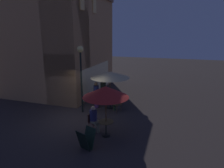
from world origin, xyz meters
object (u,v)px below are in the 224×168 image
street_lamp_near_corner (81,64)px  cafe_chair_2 (92,120)px  cafe_chair_0 (113,95)px  patron_seated_1 (94,117)px  cafe_table_1 (106,126)px  patron_standing_3 (103,92)px  cafe_table_0 (110,101)px  patio_umbrella_1 (106,92)px  patron_standing_2 (96,95)px  patron_seated_0 (117,100)px  patio_umbrella_0 (110,75)px  cafe_chair_1 (118,103)px  menu_sandwich_board (86,139)px

street_lamp_near_corner → cafe_chair_2: 3.44m
cafe_chair_0 → patron_seated_1: patron_seated_1 is taller
cafe_table_1 → patron_standing_3: patron_standing_3 is taller
cafe_table_0 → patio_umbrella_1: bearing=-164.5°
cafe_chair_0 → patron_standing_3: (-0.21, 0.60, 0.25)m
patron_seated_1 → patron_standing_2: size_ratio=0.77×
cafe_table_1 → patron_seated_0: patron_seated_0 is taller
cafe_chair_0 → patron_standing_2: (-0.97, 0.79, 0.26)m
patron_seated_0 → patron_standing_3: 1.61m
patio_umbrella_0 → cafe_chair_1: size_ratio=2.58×
street_lamp_near_corner → patio_umbrella_1: (-2.22, -2.30, -0.82)m
patron_standing_3 → cafe_table_1: bearing=142.2°
menu_sandwich_board → patio_umbrella_0: patio_umbrella_0 is taller
cafe_chair_2 → cafe_table_0: bearing=111.6°
menu_sandwich_board → cafe_chair_1: size_ratio=0.92×
menu_sandwich_board → patron_standing_2: bearing=37.8°
street_lamp_near_corner → patron_standing_2: street_lamp_near_corner is taller
patron_standing_2 → patio_umbrella_1: bearing=-71.4°
cafe_chair_1 → cafe_chair_2: bearing=113.3°
cafe_table_1 → patron_standing_3: size_ratio=0.43×
cafe_table_0 → patron_standing_2: (-0.14, 0.87, 0.34)m
cafe_chair_1 → patron_standing_3: (1.10, 1.35, 0.27)m
cafe_table_1 → cafe_chair_0: cafe_chair_0 is taller
cafe_chair_0 → patron_standing_2: size_ratio=0.58×
street_lamp_near_corner → cafe_chair_1: street_lamp_near_corner is taller
patron_standing_2 → patron_standing_3: bearing=65.4°
patron_standing_2 → cafe_chair_0: bearing=40.3°
patron_seated_0 → patio_umbrella_1: bearing=132.9°
cafe_chair_2 → patron_standing_2: patron_standing_2 is taller
patron_seated_0 → patron_standing_2: 1.46m
cafe_table_0 → patron_standing_3: size_ratio=0.43×
cafe_table_0 → patron_standing_3: patron_standing_3 is taller
cafe_table_0 → patron_seated_1: bearing=-175.7°
cafe_chair_2 → patron_seated_0: size_ratio=0.68×
street_lamp_near_corner → patron_standing_3: street_lamp_near_corner is taller
cafe_chair_0 → cafe_table_1: bearing=7.8°
menu_sandwich_board → cafe_table_1: size_ratio=1.20×
cafe_table_0 → cafe_chair_2: size_ratio=0.84×
cafe_table_1 → patron_seated_0: bearing=7.1°
patron_standing_3 → cafe_chair_2: bearing=132.2°
menu_sandwich_board → patron_seated_0: size_ratio=0.68×
patio_umbrella_1 → cafe_chair_1: bearing=5.0°
menu_sandwich_board → cafe_chair_0: size_ratio=0.89×
cafe_chair_2 → patron_standing_3: patron_standing_3 is taller
cafe_table_1 → patio_umbrella_1: patio_umbrella_1 is taller
patron_seated_0 → patio_umbrella_0: bearing=-0.0°
patio_umbrella_0 → patio_umbrella_1: patio_umbrella_1 is taller
menu_sandwich_board → patron_seated_1: bearing=31.3°
cafe_table_1 → patio_umbrella_0: size_ratio=0.30×
street_lamp_near_corner → cafe_table_0: street_lamp_near_corner is taller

